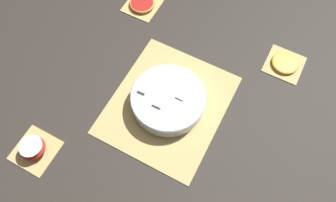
{
  "coord_description": "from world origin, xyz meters",
  "views": [
    {
      "loc": [
        0.41,
        0.22,
        0.98
      ],
      "look_at": [
        0.0,
        0.0,
        0.03
      ],
      "focal_mm": 35.0,
      "sensor_mm": 36.0,
      "label": 1
    }
  ],
  "objects_px": {
    "fruit_salad_bowl": "(168,100)",
    "grapefruit_slice": "(142,4)",
    "apple_half": "(33,148)",
    "orange_slice_whole": "(285,63)"
  },
  "relations": [
    {
      "from": "apple_half",
      "to": "grapefruit_slice",
      "type": "relative_size",
      "value": 0.78
    },
    {
      "from": "fruit_salad_bowl",
      "to": "grapefruit_slice",
      "type": "xyz_separation_m",
      "value": [
        -0.33,
        -0.29,
        -0.03
      ]
    },
    {
      "from": "fruit_salad_bowl",
      "to": "grapefruit_slice",
      "type": "relative_size",
      "value": 2.48
    },
    {
      "from": "orange_slice_whole",
      "to": "grapefruit_slice",
      "type": "xyz_separation_m",
      "value": [
        -0.0,
        -0.58,
        0.0
      ]
    },
    {
      "from": "grapefruit_slice",
      "to": "apple_half",
      "type": "bearing_deg",
      "value": 0.0
    },
    {
      "from": "apple_half",
      "to": "orange_slice_whole",
      "type": "distance_m",
      "value": 0.88
    },
    {
      "from": "fruit_salad_bowl",
      "to": "apple_half",
      "type": "xyz_separation_m",
      "value": [
        0.33,
        -0.29,
        -0.01
      ]
    },
    {
      "from": "apple_half",
      "to": "fruit_salad_bowl",
      "type": "bearing_deg",
      "value": 138.93
    },
    {
      "from": "grapefruit_slice",
      "to": "orange_slice_whole",
      "type": "bearing_deg",
      "value": 90.0
    },
    {
      "from": "orange_slice_whole",
      "to": "apple_half",
      "type": "bearing_deg",
      "value": -41.09
    }
  ]
}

